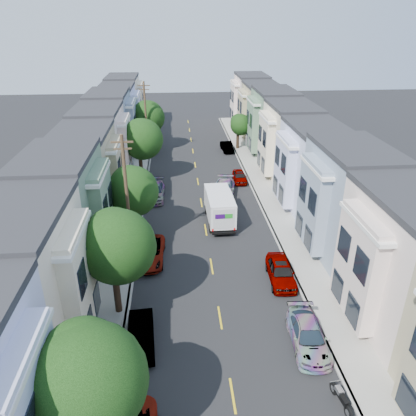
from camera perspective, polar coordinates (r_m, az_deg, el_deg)
ground at (r=32.07m, az=0.51°, el=-8.21°), size 160.00×160.00×0.00m
road_slab at (r=45.28m, az=-1.21°, el=2.34°), size 12.00×70.00×0.02m
curb_left at (r=45.33m, az=-8.87°, el=2.14°), size 0.30×70.00×0.15m
curb_right at (r=45.99m, az=6.34°, el=2.64°), size 0.30×70.00×0.15m
sidewalk_left at (r=45.45m, az=-10.51°, el=2.08°), size 2.60×70.00×0.15m
sidewalk_right at (r=46.25m, az=7.92°, el=2.69°), size 2.60×70.00×0.15m
centerline at (r=45.29m, az=-1.21°, el=2.33°), size 0.12×70.00×0.01m
townhouse_row_left at (r=46.04m, az=-15.20°, el=1.80°), size 5.00×70.00×8.50m
townhouse_row_right at (r=47.23m, az=12.43°, el=2.71°), size 5.00×70.00×8.50m
tree_a at (r=17.99m, az=-16.67°, el=-22.29°), size 4.70×4.70×7.12m
tree_b at (r=25.46m, az=-12.74°, el=-5.35°), size 4.70×4.70×7.38m
tree_c at (r=34.69m, az=-10.68°, el=2.27°), size 4.36×4.36×6.57m
tree_d at (r=47.21m, az=-9.33°, el=9.49°), size 4.70×4.70×7.44m
tree_e at (r=58.83m, az=-8.54°, el=12.48°), size 4.70×4.70×7.22m
tree_far_r at (r=59.62m, az=4.55°, el=11.55°), size 3.05×3.05×5.11m
utility_pole_near at (r=31.47m, az=-11.29°, el=1.28°), size 1.60×0.26×10.00m
utility_pole_far at (r=56.15m, az=-8.71°, el=12.16°), size 1.60×0.26×10.00m
fedex_truck at (r=37.94m, az=1.62°, el=0.25°), size 2.34×6.08×2.92m
lead_sedan at (r=43.89m, az=2.30°, el=2.63°), size 3.00×5.43×1.54m
parked_left_b at (r=25.38m, az=-9.36°, el=-17.28°), size 1.76×4.25×1.38m
parked_left_c at (r=32.78m, az=-8.31°, el=-6.22°), size 2.54×5.21×1.43m
parked_left_d at (r=43.77m, az=-7.53°, el=2.32°), size 2.22×5.03×1.49m
parked_right_a at (r=25.72m, az=13.88°, el=-17.08°), size 2.23×4.76×1.39m
parked_right_b at (r=30.58m, az=10.21°, el=-8.81°), size 2.06×4.82×1.53m
parked_right_c at (r=47.94m, az=4.45°, el=4.41°), size 1.56×3.91×1.26m
parked_right_d at (r=59.14m, az=2.67°, el=8.58°), size 1.65×3.96×1.29m
motorcycle at (r=23.40m, az=18.18°, el=-24.02°), size 0.29×2.13×0.84m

